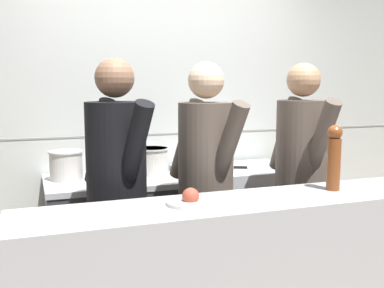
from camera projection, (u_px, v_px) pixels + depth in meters
The scene contains 13 objects.
wall_back_tiled at pixel (162, 116), 3.82m from camera, with size 8.00×0.06×2.60m.
oven_range at pixel (113, 235), 3.38m from camera, with size 0.96×0.71×0.87m.
prep_counter at pixel (235, 221), 3.72m from camera, with size 0.94×0.65×0.89m.
stock_pot at pixel (66, 165), 3.25m from camera, with size 0.25×0.25×0.21m.
sauce_pot at pixel (111, 166), 3.27m from camera, with size 0.30×0.30×0.18m.
braising_pot at pixel (152, 160), 3.46m from camera, with size 0.26×0.26×0.21m.
mixing_bowl_steel at pixel (211, 163), 3.62m from camera, with size 0.26×0.26×0.10m.
chefs_knife at pixel (254, 168), 3.62m from camera, with size 0.38×0.20×0.02m.
plated_dish_main at pixel (191, 200), 2.21m from camera, with size 0.24×0.24×0.09m.
pepper_mill at pixel (334, 156), 2.49m from camera, with size 0.08×0.08×0.37m.
chef_head_cook at pixel (117, 189), 2.62m from camera, with size 0.44×0.74×1.71m.
chef_sous at pixel (206, 183), 2.82m from camera, with size 0.43×0.74×1.70m.
chef_line at pixel (301, 175), 3.08m from camera, with size 0.35×0.74×1.71m.
Camera 1 is at (-1.07, -2.20, 1.55)m, focal length 42.00 mm.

